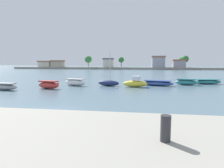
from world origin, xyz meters
TOP-DOWN VIEW (x-y plane):
  - ground_plane at (0.00, 0.00)m, footprint 400.00×400.00m
  - mooring_bollard at (7.84, -9.11)m, footprint 0.26×0.26m
  - moored_boat_1 at (-12.01, 10.32)m, footprint 4.40×1.59m
  - moored_boat_2 at (-6.33, 12.55)m, footprint 3.80×2.07m
  - moored_boat_3 at (-3.61, 16.60)m, footprint 4.27×2.59m
  - moored_boat_4 at (2.03, 17.01)m, footprint 3.75×1.72m
  - moored_boat_5 at (6.42, 16.37)m, footprint 3.82×1.45m
  - moored_boat_6 at (10.14, 18.84)m, footprint 5.71×3.41m
  - moored_boat_7 at (15.11, 20.34)m, footprint 3.97×2.22m
  - moored_boat_8 at (19.28, 22.55)m, footprint 5.17×2.54m
  - mooring_buoy_0 at (-7.29, 17.98)m, footprint 0.33×0.33m
  - mooring_buoy_1 at (3.70, 14.06)m, footprint 0.25×0.25m
  - distant_shoreline at (-2.60, 90.32)m, footprint 129.91×7.14m

SIDE VIEW (x-z plane):
  - ground_plane at x=0.00m, z-range 0.00..0.00m
  - mooring_buoy_1 at x=3.70m, z-range 0.00..0.25m
  - mooring_buoy_0 at x=-7.29m, z-range 0.00..0.33m
  - moored_boat_8 at x=19.28m, z-range -0.02..0.83m
  - moored_boat_6 at x=10.14m, z-range -0.02..0.85m
  - moored_boat_1 at x=-12.01m, z-range -0.02..0.98m
  - moored_boat_7 at x=15.11m, z-range -0.02..1.03m
  - moored_boat_4 at x=2.03m, z-range -2.33..3.36m
  - moored_boat_3 at x=-3.61m, z-range -0.02..1.14m
  - moored_boat_2 at x=-6.33m, z-range -0.02..1.17m
  - moored_boat_5 at x=6.42m, z-range -0.23..1.51m
  - distant_shoreline at x=-2.60m, z-range -1.62..5.76m
  - mooring_bollard at x=7.84m, z-range 1.93..2.62m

